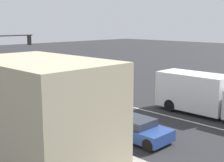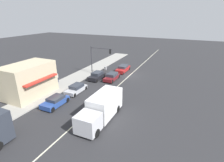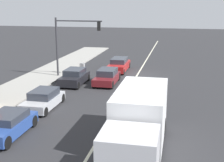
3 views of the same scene
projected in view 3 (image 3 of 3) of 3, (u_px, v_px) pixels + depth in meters
ground_plane at (85, 161)px, 14.20m from camera, size 160.00×160.00×0.00m
lane_marking_center at (137, 75)px, 31.28m from camera, size 0.16×60.00×0.01m
traffic_signal_main at (71, 37)px, 29.48m from camera, size 4.59×0.34×5.60m
warning_aframe_sign at (82, 67)px, 33.31m from camera, size 0.45×0.53×0.84m
delivery_truck at (139, 121)px, 15.02m from camera, size 2.44×7.50×2.87m
coupe_blue at (7, 125)px, 16.89m from camera, size 1.92×3.86×1.23m
sedan_maroon at (107, 77)px, 27.82m from camera, size 1.77×4.05×1.32m
sedan_silver at (43, 99)px, 21.39m from camera, size 1.80×3.88×1.24m
sedan_dark at (74, 77)px, 27.66m from camera, size 1.82×3.86×1.36m
hatchback_red at (119, 65)px, 33.19m from camera, size 1.80×4.52×1.35m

